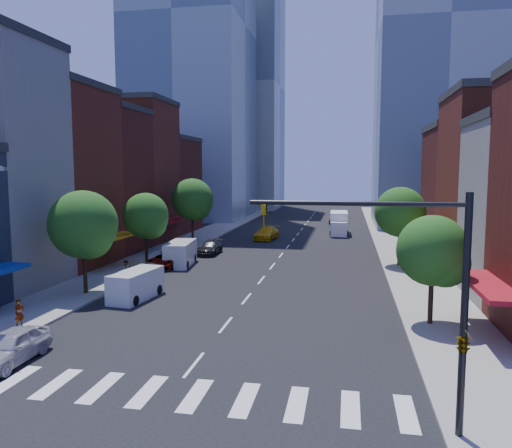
{
  "coord_description": "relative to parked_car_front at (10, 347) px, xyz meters",
  "views": [
    {
      "loc": [
        6.75,
        -21.03,
        8.82
      ],
      "look_at": [
        0.3,
        13.96,
        5.0
      ],
      "focal_mm": 35.0,
      "sensor_mm": 36.0,
      "label": 1
    }
  ],
  "objects": [
    {
      "name": "tower_far_e",
      "position": [
        32.36,
        86.32,
        39.22
      ],
      "size": [
        22.0,
        22.0,
        80.0
      ],
      "primitive_type": "cube",
      "color": "#8C99A8",
      "rests_on": "ground"
    },
    {
      "name": "ground",
      "position": [
        8.36,
        1.32,
        -0.78
      ],
      "size": [
        220.0,
        220.0,
        0.0
      ],
      "primitive_type": "plane",
      "color": "black",
      "rests_on": "ground"
    },
    {
      "name": "tower_far_w",
      "position": [
        -9.64,
        96.32,
        27.22
      ],
      "size": [
        18.0,
        18.0,
        56.0
      ],
      "primitive_type": "cube",
      "color": "#9EA5AD",
      "rests_on": "ground"
    },
    {
      "name": "traffic_car_oncoming",
      "position": [
        13.81,
        51.03,
        -0.02
      ],
      "size": [
        2.2,
        4.8,
        1.52
      ],
      "primitive_type": "imported",
      "rotation": [
        0.0,
        0.0,
        3.27
      ],
      "color": "black",
      "rests_on": "ground"
    },
    {
      "name": "parked_car_third",
      "position": [
        -1.14,
        23.24,
        -0.06
      ],
      "size": [
        2.41,
        5.18,
        1.43
      ],
      "primitive_type": "imported",
      "rotation": [
        0.0,
        0.0,
        0.01
      ],
      "color": "#999999",
      "rests_on": "ground"
    },
    {
      "name": "cargo_van_near",
      "position": [
        0.84,
        11.81,
        0.21
      ],
      "size": [
        2.43,
        4.88,
        2.0
      ],
      "rotation": [
        0.0,
        0.0,
        -0.12
      ],
      "color": "silver",
      "rests_on": "ground"
    },
    {
      "name": "parked_car_front",
      "position": [
        0.0,
        0.0,
        0.0
      ],
      "size": [
        1.91,
        4.6,
        1.56
      ],
      "primitive_type": "imported",
      "rotation": [
        0.0,
        0.0,
        0.02
      ],
      "color": "#AFAEB3",
      "rests_on": "ground"
    },
    {
      "name": "traffic_car_far",
      "position": [
        13.08,
        61.39,
        -0.08
      ],
      "size": [
        2.06,
        4.23,
        1.39
      ],
      "primitive_type": "imported",
      "rotation": [
        0.0,
        0.0,
        3.25
      ],
      "color": "#999999",
      "rests_on": "ground"
    },
    {
      "name": "tree_left_far",
      "position": [
        -2.99,
        37.24,
        4.42
      ],
      "size": [
        5.0,
        5.0,
        7.75
      ],
      "color": "black",
      "rests_on": "sidewalk_left"
    },
    {
      "name": "taxi",
      "position": [
        4.95,
        43.01,
        0.03
      ],
      "size": [
        2.91,
        5.81,
        1.62
      ],
      "primitive_type": "imported",
      "rotation": [
        0.0,
        0.0,
        -0.12
      ],
      "color": "#E5B30C",
      "rests_on": "ground"
    },
    {
      "name": "traffic_signal",
      "position": [
        18.3,
        -3.18,
        3.38
      ],
      "size": [
        7.24,
        2.24,
        8.0
      ],
      "color": "black",
      "rests_on": "sidewalk_right"
    },
    {
      "name": "tower_nw",
      "position": [
        -13.64,
        71.32,
        34.22
      ],
      "size": [
        20.0,
        22.0,
        70.0
      ],
      "primitive_type": "cube",
      "color": "#8C99A8",
      "rests_on": "ground"
    },
    {
      "name": "tree_left_mid",
      "position": [
        -2.99,
        23.24,
        3.75
      ],
      "size": [
        4.2,
        4.2,
        6.65
      ],
      "color": "black",
      "rests_on": "sidewalk_left"
    },
    {
      "name": "sidewalk_right",
      "position": [
        20.86,
        41.32,
        -0.7
      ],
      "size": [
        5.0,
        120.0,
        0.15
      ],
      "primitive_type": "cube",
      "color": "gray",
      "rests_on": "ground"
    },
    {
      "name": "box_truck",
      "position": [
        13.97,
        49.98,
        0.69
      ],
      "size": [
        2.51,
        7.73,
        3.1
      ],
      "rotation": [
        0.0,
        0.0,
        0.02
      ],
      "color": "white",
      "rests_on": "ground"
    },
    {
      "name": "bldg_left_5",
      "position": [
        -12.64,
        48.32,
        5.72
      ],
      "size": [
        12.0,
        10.0,
        13.0
      ],
      "primitive_type": "cube",
      "color": "#4D1913",
      "rests_on": "ground"
    },
    {
      "name": "tree_left_near",
      "position": [
        -2.99,
        12.24,
        4.09
      ],
      "size": [
        4.8,
        4.8,
        7.3
      ],
      "color": "black",
      "rests_on": "sidewalk_left"
    },
    {
      "name": "cargo_van_far",
      "position": [
        -0.18,
        24.14,
        0.33
      ],
      "size": [
        2.66,
        5.45,
        2.23
      ],
      "rotation": [
        0.0,
        0.0,
        0.11
      ],
      "color": "silver",
      "rests_on": "ground"
    },
    {
      "name": "tower_ne",
      "position": [
        28.36,
        63.32,
        29.22
      ],
      "size": [
        18.0,
        20.0,
        60.0
      ],
      "primitive_type": "cube",
      "color": "#9EA5AD",
      "rests_on": "ground"
    },
    {
      "name": "pedestrian_far",
      "position": [
        -2.14,
        16.74,
        0.16
      ],
      "size": [
        0.64,
        0.8,
        1.58
      ],
      "primitive_type": "imported",
      "rotation": [
        0.0,
        0.0,
        -1.63
      ],
      "color": "#999999",
      "rests_on": "sidewalk_left"
    },
    {
      "name": "sidewalk_left",
      "position": [
        -4.14,
        41.32,
        -0.7
      ],
      "size": [
        5.0,
        120.0,
        0.15
      ],
      "primitive_type": "cube",
      "color": "gray",
      "rests_on": "ground"
    },
    {
      "name": "bldg_left_4",
      "position": [
        -12.64,
        38.82,
        7.72
      ],
      "size": [
        12.0,
        9.0,
        17.0
      ],
      "primitive_type": "cube",
      "color": "maroon",
      "rests_on": "ground"
    },
    {
      "name": "parked_car_second",
      "position": [
        -0.49,
        15.74,
        0.04
      ],
      "size": [
        2.39,
        5.16,
        1.64
      ],
      "primitive_type": "imported",
      "rotation": [
        0.0,
        0.0,
        0.13
      ],
      "color": "black",
      "rests_on": "ground"
    },
    {
      "name": "bldg_left_2",
      "position": [
        -12.64,
        21.82,
        7.22
      ],
      "size": [
        12.0,
        9.0,
        16.0
      ],
      "primitive_type": "cube",
      "color": "maroon",
      "rests_on": "ground"
    },
    {
      "name": "bldg_right_3",
      "position": [
        29.36,
        35.32,
        5.72
      ],
      "size": [
        12.0,
        10.0,
        13.0
      ],
      "primitive_type": "cube",
      "color": "#4D1913",
      "rests_on": "ground"
    },
    {
      "name": "parked_car_rear",
      "position": [
        0.86,
        30.69,
        -0.08
      ],
      "size": [
        2.01,
        4.82,
        1.39
      ],
      "primitive_type": "imported",
      "rotation": [
        0.0,
        0.0,
        0.01
      ],
      "color": "black",
      "rests_on": "ground"
    },
    {
      "name": "bldg_left_3",
      "position": [
        -12.64,
        30.32,
        6.72
      ],
      "size": [
        12.0,
        8.0,
        15.0
      ],
      "primitive_type": "cube",
      "color": "#4D1913",
      "rests_on": "ground"
    },
    {
      "name": "tree_right_far",
      "position": [
        20.01,
        27.24,
        4.09
      ],
      "size": [
        4.6,
        4.6,
        7.2
      ],
      "color": "black",
      "rests_on": "sidewalk_right"
    },
    {
      "name": "pedestrian_near",
      "position": [
        -2.64,
        4.34,
        0.19
      ],
      "size": [
        0.55,
        0.69,
        1.64
      ],
      "primitive_type": "imported",
      "rotation": [
        0.0,
        0.0,
        1.28
      ],
      "color": "#999999",
      "rests_on": "sidewalk_left"
    },
    {
      "name": "crosswalk",
      "position": [
        8.36,
        -1.68,
        -0.77
      ],
      "size": [
        19.0,
        3.0,
        0.01
      ],
      "primitive_type": "cube",
      "color": "silver",
      "rests_on": "ground"
    },
    {
      "name": "tree_right_near",
      "position": [
        20.01,
        9.24,
        3.41
      ],
      "size": [
        4.0,
        4.0,
        6.2
      ],
      "color": "black",
      "rests_on": "sidewalk_right"
    }
  ]
}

